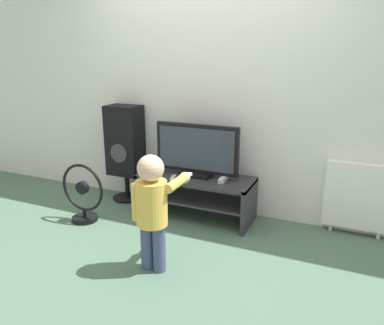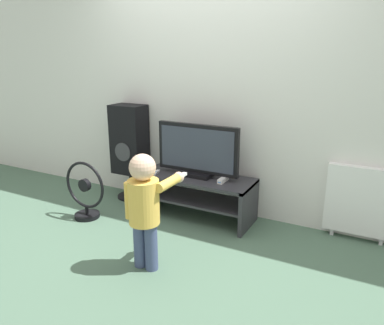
% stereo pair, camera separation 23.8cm
% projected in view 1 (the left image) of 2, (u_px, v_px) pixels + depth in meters
% --- Properties ---
extents(ground_plane, '(16.00, 16.00, 0.00)m').
position_uv_depth(ground_plane, '(186.00, 225.00, 3.60)').
color(ground_plane, '#4C6B56').
extents(wall_back, '(10.00, 0.06, 2.60)m').
position_uv_depth(wall_back, '(209.00, 84.00, 3.71)').
color(wall_back, silver).
rests_on(wall_back, ground_plane).
extents(tv_stand, '(1.14, 0.46, 0.43)m').
position_uv_depth(tv_stand, '(196.00, 190.00, 3.72)').
color(tv_stand, '#2D2D33').
rests_on(tv_stand, ground_plane).
extents(television, '(0.85, 0.20, 0.52)m').
position_uv_depth(television, '(197.00, 151.00, 3.63)').
color(television, black).
rests_on(television, tv_stand).
extents(game_console, '(0.05, 0.18, 0.04)m').
position_uv_depth(game_console, '(223.00, 179.00, 3.54)').
color(game_console, white).
rests_on(game_console, tv_stand).
extents(remote_primary, '(0.06, 0.13, 0.03)m').
position_uv_depth(remote_primary, '(155.00, 173.00, 3.74)').
color(remote_primary, white).
rests_on(remote_primary, tv_stand).
extents(remote_secondary, '(0.07, 0.13, 0.03)m').
position_uv_depth(remote_secondary, '(173.00, 178.00, 3.60)').
color(remote_secondary, white).
rests_on(remote_secondary, tv_stand).
extents(child, '(0.35, 0.51, 0.91)m').
position_uv_depth(child, '(153.00, 204.00, 2.74)').
color(child, '#3F4C72').
rests_on(child, ground_plane).
extents(speaker_tower, '(0.37, 0.33, 1.06)m').
position_uv_depth(speaker_tower, '(125.00, 143.00, 4.09)').
color(speaker_tower, black).
rests_on(speaker_tower, ground_plane).
extents(floor_fan, '(0.48, 0.25, 0.58)m').
position_uv_depth(floor_fan, '(83.00, 196.00, 3.64)').
color(floor_fan, black).
rests_on(floor_fan, ground_plane).
extents(radiator, '(0.58, 0.08, 0.67)m').
position_uv_depth(radiator, '(358.00, 197.00, 3.33)').
color(radiator, white).
rests_on(radiator, ground_plane).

